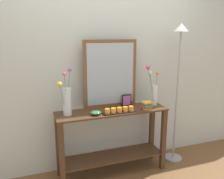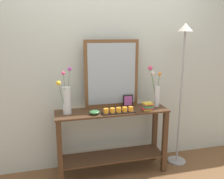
{
  "view_description": "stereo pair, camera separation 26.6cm",
  "coord_description": "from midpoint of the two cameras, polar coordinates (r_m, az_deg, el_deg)",
  "views": [
    {
      "loc": [
        -0.94,
        -2.58,
        1.72
      ],
      "look_at": [
        0.0,
        0.0,
        1.07
      ],
      "focal_mm": 38.62,
      "sensor_mm": 36.0,
      "label": 1
    },
    {
      "loc": [
        -0.68,
        -2.66,
        1.72
      ],
      "look_at": [
        0.0,
        0.0,
        1.07
      ],
      "focal_mm": 38.62,
      "sensor_mm": 36.0,
      "label": 2
    }
  ],
  "objects": [
    {
      "name": "candle_tray",
      "position": [
        2.78,
        4.32,
        -5.09
      ],
      "size": [
        0.39,
        0.09,
        0.07
      ],
      "color": "black",
      "rests_on": "console_table"
    },
    {
      "name": "picture_frame_small",
      "position": [
        3.04,
        6.33,
        -2.67
      ],
      "size": [
        0.13,
        0.01,
        0.15
      ],
      "color": "black",
      "rests_on": "console_table"
    },
    {
      "name": "ground_plane",
      "position": [
        3.24,
        2.49,
        -19.0
      ],
      "size": [
        7.0,
        6.0,
        0.02
      ],
      "primitive_type": "cube",
      "color": "brown"
    },
    {
      "name": "decorative_bowl",
      "position": [
        2.74,
        -1.41,
        -5.39
      ],
      "size": [
        0.12,
        0.12,
        0.05
      ],
      "color": "#38703D",
      "rests_on": "console_table"
    },
    {
      "name": "vase_right",
      "position": [
        3.08,
        12.77,
        -0.01
      ],
      "size": [
        0.16,
        0.15,
        0.51
      ],
      "color": "silver",
      "rests_on": "console_table"
    },
    {
      "name": "mirror_leaning",
      "position": [
        2.94,
        2.52,
        3.68
      ],
      "size": [
        0.67,
        0.03,
        0.83
      ],
      "color": "brown",
      "rests_on": "console_table"
    },
    {
      "name": "wall_back",
      "position": [
        3.06,
        1.06,
        6.32
      ],
      "size": [
        6.4,
        0.08,
        2.7
      ],
      "primitive_type": "cube",
      "color": "beige",
      "rests_on": "ground"
    },
    {
      "name": "tall_vase_left",
      "position": [
        2.74,
        -8.06,
        -2.08
      ],
      "size": [
        0.19,
        0.17,
        0.53
      ],
      "color": "silver",
      "rests_on": "console_table"
    },
    {
      "name": "book_stack",
      "position": [
        2.93,
        11.06,
        -3.98
      ],
      "size": [
        0.14,
        0.11,
        0.1
      ],
      "color": "gold",
      "rests_on": "console_table"
    },
    {
      "name": "console_table",
      "position": [
        3.0,
        2.58,
        -10.82
      ],
      "size": [
        1.35,
        0.38,
        0.82
      ],
      "color": "#472D1C",
      "rests_on": "ground"
    },
    {
      "name": "floor_lamp",
      "position": [
        3.19,
        18.68,
        3.91
      ],
      "size": [
        0.24,
        0.24,
        1.84
      ],
      "color": "#9E9EA3",
      "rests_on": "ground"
    }
  ]
}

